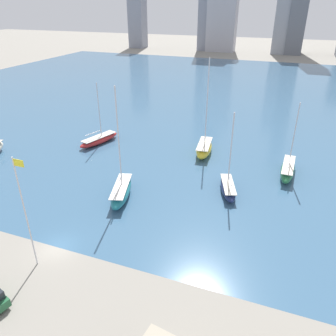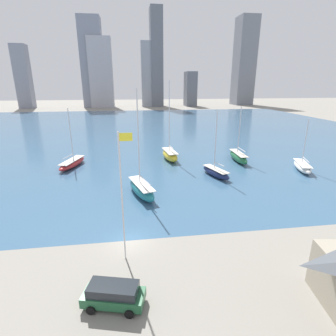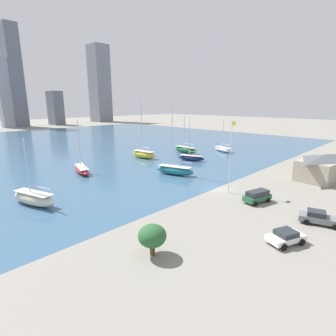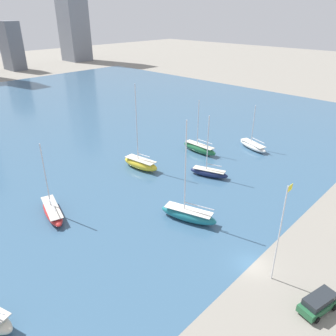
% 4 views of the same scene
% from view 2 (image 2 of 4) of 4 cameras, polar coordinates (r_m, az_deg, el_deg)
% --- Properties ---
extents(ground_plane, '(500.00, 500.00, 0.00)m').
position_cam_2_polar(ground_plane, '(29.84, -8.31, -15.36)').
color(ground_plane, gray).
extents(harbor_water, '(180.00, 140.00, 0.00)m').
position_cam_2_polar(harbor_water, '(96.34, -8.35, 8.15)').
color(harbor_water, '#385B7A').
rests_on(harbor_water, ground_plane).
extents(flag_pole, '(1.24, 0.14, 12.50)m').
position_cam_2_polar(flag_pole, '(24.08, -9.90, -5.72)').
color(flag_pole, silver).
rests_on(flag_pole, ground_plane).
extents(distant_city_skyline, '(164.25, 21.41, 63.63)m').
position_cam_2_polar(distant_city_skyline, '(196.19, -2.83, 21.21)').
color(distant_city_skyline, gray).
rests_on(distant_city_skyline, ground_plane).
extents(sailboat_green, '(2.33, 9.03, 11.68)m').
position_cam_2_polar(sailboat_green, '(58.86, 15.06, 2.39)').
color(sailboat_green, '#236B3D').
rests_on(sailboat_green, harbor_water).
extents(sailboat_yellow, '(3.53, 8.48, 16.77)m').
position_cam_2_polar(sailboat_yellow, '(58.04, 0.42, 2.91)').
color(sailboat_yellow, yellow).
rests_on(sailboat_yellow, harbor_water).
extents(sailboat_navy, '(4.21, 7.69, 11.87)m').
position_cam_2_polar(sailboat_navy, '(48.53, 10.36, -0.84)').
color(sailboat_navy, '#19234C').
rests_on(sailboat_navy, harbor_water).
extents(sailboat_red, '(4.89, 9.53, 11.63)m').
position_cam_2_polar(sailboat_red, '(56.65, -20.13, 1.04)').
color(sailboat_red, '#B72828').
rests_on(sailboat_red, harbor_water).
extents(sailboat_white, '(4.78, 8.43, 9.97)m').
position_cam_2_polar(sailboat_white, '(57.46, 27.19, 0.35)').
color(sailboat_white, white).
rests_on(sailboat_white, harbor_water).
extents(sailboat_teal, '(4.77, 9.17, 15.65)m').
position_cam_2_polar(sailboat_teal, '(39.97, -5.79, -4.48)').
color(sailboat_teal, '#1E757F').
rests_on(sailboat_teal, harbor_water).
extents(parked_suv_green, '(5.02, 3.06, 1.89)m').
position_cam_2_polar(parked_suv_green, '(22.51, -11.77, -25.33)').
color(parked_suv_green, '#235B38').
rests_on(parked_suv_green, ground_plane).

